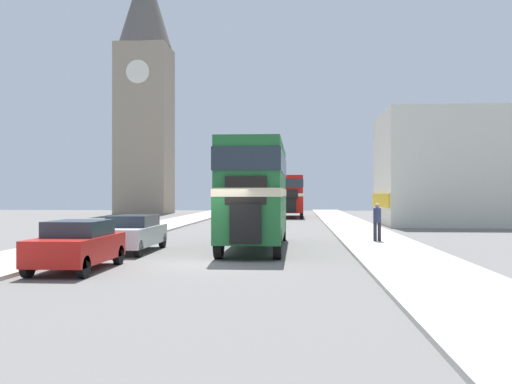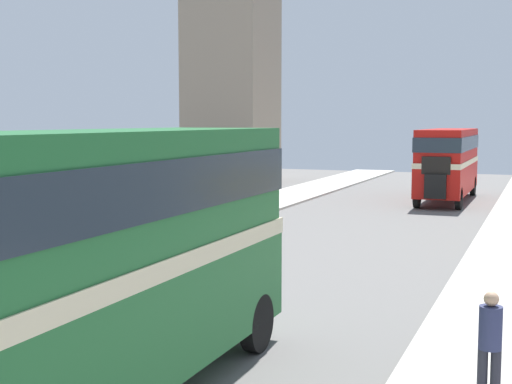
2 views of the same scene
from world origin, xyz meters
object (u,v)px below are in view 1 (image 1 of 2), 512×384
at_px(double_decker_bus, 256,187).
at_px(car_parked_near, 77,245).
at_px(car_parked_mid, 133,233).
at_px(pedestrian_walking, 377,220).
at_px(bus_distant, 291,193).
at_px(church_tower, 145,83).

xyz_separation_m(double_decker_bus, car_parked_near, (-4.94, -7.38, -1.83)).
bearing_deg(car_parked_mid, pedestrian_walking, 23.51).
xyz_separation_m(car_parked_mid, pedestrian_walking, (10.34, 4.50, 0.36)).
bearing_deg(bus_distant, church_tower, 153.98).
height_order(double_decker_bus, car_parked_near, double_decker_bus).
bearing_deg(car_parked_mid, car_parked_near, -90.99).
height_order(double_decker_bus, church_tower, church_tower).
height_order(double_decker_bus, pedestrian_walking, double_decker_bus).
xyz_separation_m(pedestrian_walking, church_tower, (-21.40, 38.07, 14.05)).
bearing_deg(double_decker_bus, car_parked_mid, -159.20).
bearing_deg(car_parked_near, double_decker_bus, 56.24).
bearing_deg(car_parked_near, church_tower, 102.83).
bearing_deg(bus_distant, double_decker_bus, -92.01).
bearing_deg(church_tower, double_decker_bus, -68.68).
bearing_deg(double_decker_bus, car_parked_near, -123.76).
height_order(car_parked_near, car_parked_mid, car_parked_near).
bearing_deg(car_parked_near, pedestrian_walking, 43.90).
relative_size(car_parked_near, pedestrian_walking, 2.25).
bearing_deg(pedestrian_walking, church_tower, 119.34).
relative_size(pedestrian_walking, church_tower, 0.06).
xyz_separation_m(bus_distant, car_parked_mid, (-5.98, -34.26, -1.67)).
bearing_deg(church_tower, car_parked_mid, -75.44).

